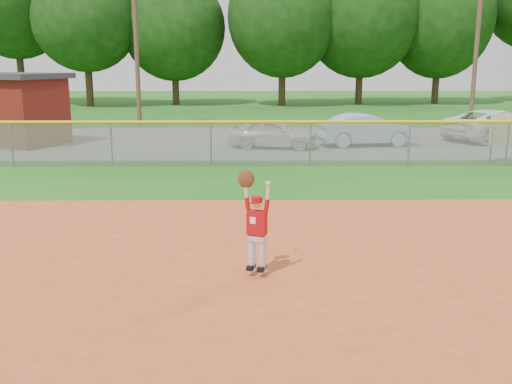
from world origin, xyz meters
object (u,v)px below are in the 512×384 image
car_blue (367,130)px  utility_shed (15,109)px  car_white_a (273,133)px  ballplayer (255,221)px  car_white_b (494,125)px

car_blue → utility_shed: 14.74m
car_blue → utility_shed: bearing=79.2°
car_white_a → utility_shed: 10.89m
car_blue → ballplayer: (-4.77, -14.77, 0.28)m
car_white_a → car_blue: car_blue is taller
car_white_a → utility_shed: bearing=94.9°
car_white_a → ballplayer: bearing=-172.3°
car_blue → car_white_a: bearing=90.2°
car_white_b → ballplayer: (-10.78, -16.37, 0.26)m
car_white_a → car_white_b: bearing=-66.3°
car_white_a → ballplayer: (-0.86, -14.16, 0.33)m
utility_shed → ballplayer: size_ratio=2.16×
ballplayer → car_blue: bearing=72.1°
car_blue → utility_shed: size_ratio=0.82×
car_white_b → ballplayer: 19.60m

